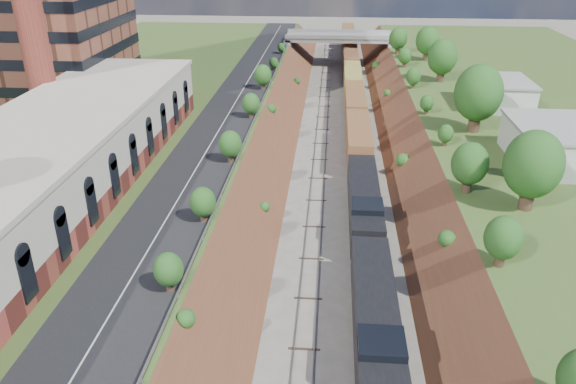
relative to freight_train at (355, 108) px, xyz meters
The scene contains 14 objects.
platform_left 40.49m from the freight_train, 151.56° to the right, with size 44.00×180.00×5.00m, color #405A25.
embankment_left 23.74m from the freight_train, 125.20° to the right, with size 7.07×180.00×7.07m, color brown.
embankment_right 21.20m from the freight_train, 66.46° to the right, with size 7.07×180.00×7.07m, color brown.
rail_left_track 20.13m from the freight_train, 105.10° to the right, with size 1.58×180.00×0.18m, color gray.
rail_right_track 19.45m from the freight_train, 90.00° to the right, with size 1.58×180.00×0.18m, color gray.
road 26.55m from the freight_train, 133.19° to the right, with size 8.00×180.00×0.10m, color black.
guardrail 24.16m from the freight_train, 125.71° to the right, with size 0.10×171.00×0.70m.
commercial_building 51.71m from the freight_train, 126.55° to the right, with size 14.30×62.30×7.00m.
overpass 42.86m from the freight_train, 93.48° to the left, with size 24.50×8.30×7.40m.
white_building_near 34.64m from the freight_train, 52.54° to the right, with size 9.00×12.00×4.00m, color silver.
white_building_far 21.47m from the freight_train, 14.51° to the right, with size 8.00×10.00×3.60m, color silver.
tree_right_large 42.37m from the freight_train, 69.87° to the right, with size 5.25×5.25×7.61m.
tree_left_crest 61.16m from the freight_train, 103.65° to the right, with size 2.45×2.45×3.55m.
freight_train is the anchor object (origin of this frame).
Camera 1 is at (-1.15, -8.00, 28.51)m, focal length 35.00 mm.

